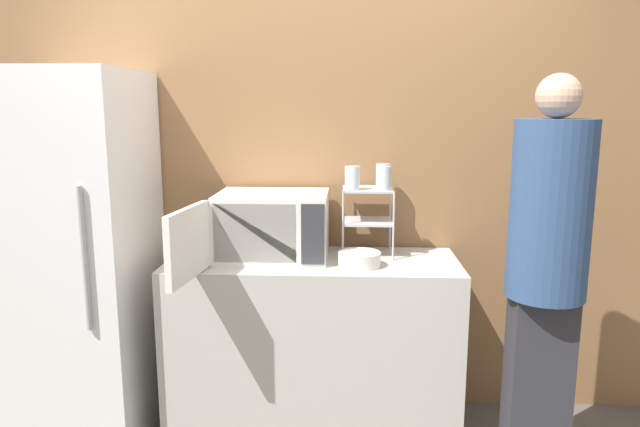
{
  "coord_description": "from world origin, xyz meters",
  "views": [
    {
      "loc": [
        0.17,
        -2.48,
        1.66
      ],
      "look_at": [
        0.03,
        0.31,
        1.14
      ],
      "focal_mm": 32.0,
      "sensor_mm": 36.0,
      "label": 1
    }
  ],
  "objects_px": {
    "dish_rack": "(368,207)",
    "glass_front_right": "(384,178)",
    "microwave": "(269,226)",
    "refrigerator": "(82,258)",
    "bowl": "(359,259)",
    "person": "(547,260)",
    "glass_back_right": "(383,175)",
    "glass_front_left": "(352,178)"
  },
  "relations": [
    {
      "from": "microwave",
      "to": "refrigerator",
      "type": "height_order",
      "value": "refrigerator"
    },
    {
      "from": "microwave",
      "to": "glass_front_right",
      "type": "distance_m",
      "value": 0.62
    },
    {
      "from": "bowl",
      "to": "person",
      "type": "bearing_deg",
      "value": -18.02
    },
    {
      "from": "person",
      "to": "bowl",
      "type": "bearing_deg",
      "value": 161.98
    },
    {
      "from": "dish_rack",
      "to": "glass_front_right",
      "type": "xyz_separation_m",
      "value": [
        0.08,
        -0.07,
        0.16
      ]
    },
    {
      "from": "glass_back_right",
      "to": "bowl",
      "type": "distance_m",
      "value": 0.49
    },
    {
      "from": "glass_front_left",
      "to": "glass_back_right",
      "type": "relative_size",
      "value": 1.0
    },
    {
      "from": "dish_rack",
      "to": "person",
      "type": "xyz_separation_m",
      "value": [
        0.75,
        -0.49,
        -0.14
      ]
    },
    {
      "from": "glass_back_right",
      "to": "glass_front_right",
      "type": "distance_m",
      "value": 0.13
    },
    {
      "from": "glass_front_right",
      "to": "bowl",
      "type": "bearing_deg",
      "value": -125.83
    },
    {
      "from": "dish_rack",
      "to": "bowl",
      "type": "bearing_deg",
      "value": -100.62
    },
    {
      "from": "microwave",
      "to": "dish_rack",
      "type": "distance_m",
      "value": 0.51
    },
    {
      "from": "bowl",
      "to": "person",
      "type": "distance_m",
      "value": 0.84
    },
    {
      "from": "glass_back_right",
      "to": "person",
      "type": "height_order",
      "value": "person"
    },
    {
      "from": "glass_front_right",
      "to": "glass_front_left",
      "type": "bearing_deg",
      "value": -178.69
    },
    {
      "from": "refrigerator",
      "to": "microwave",
      "type": "bearing_deg",
      "value": 5.5
    },
    {
      "from": "glass_front_right",
      "to": "bowl",
      "type": "height_order",
      "value": "glass_front_right"
    },
    {
      "from": "microwave",
      "to": "bowl",
      "type": "distance_m",
      "value": 0.49
    },
    {
      "from": "bowl",
      "to": "refrigerator",
      "type": "relative_size",
      "value": 0.11
    },
    {
      "from": "glass_back_right",
      "to": "glass_front_right",
      "type": "bearing_deg",
      "value": -91.28
    },
    {
      "from": "bowl",
      "to": "glass_front_right",
      "type": "bearing_deg",
      "value": 54.17
    },
    {
      "from": "glass_back_right",
      "to": "glass_front_left",
      "type": "bearing_deg",
      "value": -139.75
    },
    {
      "from": "dish_rack",
      "to": "glass_front_right",
      "type": "bearing_deg",
      "value": -41.18
    },
    {
      "from": "microwave",
      "to": "glass_front_left",
      "type": "relative_size",
      "value": 7.07
    },
    {
      "from": "bowl",
      "to": "glass_back_right",
      "type": "bearing_deg",
      "value": 67.56
    },
    {
      "from": "microwave",
      "to": "refrigerator",
      "type": "distance_m",
      "value": 0.95
    },
    {
      "from": "dish_rack",
      "to": "glass_back_right",
      "type": "distance_m",
      "value": 0.19
    },
    {
      "from": "glass_back_right",
      "to": "refrigerator",
      "type": "relative_size",
      "value": 0.06
    },
    {
      "from": "glass_back_right",
      "to": "glass_front_right",
      "type": "height_order",
      "value": "same"
    },
    {
      "from": "dish_rack",
      "to": "bowl",
      "type": "xyz_separation_m",
      "value": [
        -0.04,
        -0.23,
        -0.22
      ]
    },
    {
      "from": "microwave",
      "to": "glass_front_right",
      "type": "height_order",
      "value": "glass_front_right"
    },
    {
      "from": "microwave",
      "to": "glass_front_left",
      "type": "distance_m",
      "value": 0.48
    },
    {
      "from": "glass_front_left",
      "to": "glass_back_right",
      "type": "bearing_deg",
      "value": 40.25
    },
    {
      "from": "bowl",
      "to": "person",
      "type": "xyz_separation_m",
      "value": [
        0.79,
        -0.26,
        0.08
      ]
    },
    {
      "from": "glass_front_left",
      "to": "glass_front_right",
      "type": "xyz_separation_m",
      "value": [
        0.16,
        0.0,
        0.0
      ]
    },
    {
      "from": "glass_front_left",
      "to": "bowl",
      "type": "relative_size",
      "value": 0.58
    },
    {
      "from": "glass_front_right",
      "to": "person",
      "type": "distance_m",
      "value": 0.85
    },
    {
      "from": "person",
      "to": "refrigerator",
      "type": "distance_m",
      "value": 2.2
    },
    {
      "from": "microwave",
      "to": "glass_back_right",
      "type": "xyz_separation_m",
      "value": [
        0.58,
        0.16,
        0.24
      ]
    },
    {
      "from": "glass_front_right",
      "to": "bowl",
      "type": "relative_size",
      "value": 0.58
    },
    {
      "from": "microwave",
      "to": "glass_back_right",
      "type": "distance_m",
      "value": 0.65
    },
    {
      "from": "person",
      "to": "refrigerator",
      "type": "xyz_separation_m",
      "value": [
        -2.18,
        0.3,
        -0.1
      ]
    }
  ]
}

